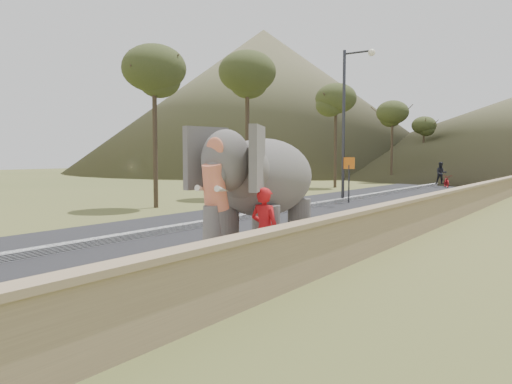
# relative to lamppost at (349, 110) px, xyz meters

# --- Properties ---
(ground) EXTENTS (160.00, 160.00, 0.00)m
(ground) POSITION_rel_lamppost_xyz_m (4.69, -14.12, -4.87)
(ground) COLOR olive
(ground) RESTS_ON ground
(road) EXTENTS (7.00, 120.00, 0.03)m
(road) POSITION_rel_lamppost_xyz_m (-0.31, -4.12, -4.86)
(road) COLOR black
(road) RESTS_ON ground
(median) EXTENTS (0.35, 120.00, 0.22)m
(median) POSITION_rel_lamppost_xyz_m (-0.31, -4.12, -4.76)
(median) COLOR black
(median) RESTS_ON ground
(walkway) EXTENTS (3.00, 120.00, 0.15)m
(walkway) POSITION_rel_lamppost_xyz_m (4.69, -4.12, -4.80)
(walkway) COLOR #9E9687
(walkway) RESTS_ON ground
(parapet) EXTENTS (0.30, 120.00, 1.10)m
(parapet) POSITION_rel_lamppost_xyz_m (6.34, -4.12, -4.32)
(parapet) COLOR tan
(parapet) RESTS_ON ground
(lamppost) EXTENTS (1.76, 0.36, 8.00)m
(lamppost) POSITION_rel_lamppost_xyz_m (0.00, 0.00, 0.00)
(lamppost) COLOR #313237
(lamppost) RESTS_ON ground
(signboard) EXTENTS (0.60, 0.08, 2.40)m
(signboard) POSITION_rel_lamppost_xyz_m (0.19, -0.33, -3.23)
(signboard) COLOR #2D2D33
(signboard) RESTS_ON ground
(hill_left) EXTENTS (60.00, 60.00, 22.00)m
(hill_left) POSITION_rel_lamppost_xyz_m (-33.31, 40.88, 6.13)
(hill_left) COLOR brown
(hill_left) RESTS_ON ground
(elephant_and_man) EXTENTS (2.53, 4.23, 2.89)m
(elephant_and_man) POSITION_rel_lamppost_xyz_m (4.71, -14.84, -3.29)
(elephant_and_man) COLOR slate
(elephant_and_man) RESTS_ON ground
(motorcyclist) EXTENTS (1.60, 1.91, 2.00)m
(motorcyclist) POSITION_rel_lamppost_xyz_m (0.80, 15.93, -4.09)
(motorcyclist) COLOR maroon
(motorcyclist) RESTS_ON ground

